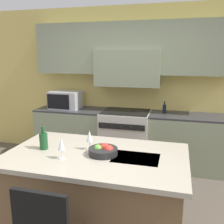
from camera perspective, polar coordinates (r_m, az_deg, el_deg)
The scene contains 10 objects.
back_cabinetry at distance 4.43m, azimuth 4.01°, elevation 9.20°, with size 10.00×0.46×2.70m.
back_counter at distance 4.40m, azimuth 3.16°, elevation -5.79°, with size 3.24×0.62×0.92m.
range_stove at distance 4.38m, azimuth 3.10°, elevation -5.79°, with size 0.82×0.70×0.93m.
microwave at distance 4.60m, azimuth -10.55°, elevation 2.75°, with size 0.53×0.42×0.32m.
kitchen_island at distance 2.72m, azimuth -3.58°, elevation -18.29°, with size 1.79×1.07×0.91m.
wine_bottle at distance 2.69m, azimuth -15.37°, elevation -6.30°, with size 0.08×0.08×0.24m.
wine_glass_near at distance 2.39m, azimuth -11.49°, elevation -7.34°, with size 0.07×0.07×0.20m.
wine_glass_far at distance 2.58m, azimuth -5.16°, elevation -5.64°, with size 0.07×0.07×0.20m.
fruit_bowl at distance 2.48m, azimuth -1.96°, elevation -8.80°, with size 0.29×0.29×0.10m.
oil_bottle_on_counter at distance 4.25m, azimuth 11.89°, elevation 0.75°, with size 0.06×0.06×0.20m.
Camera 1 is at (0.84, -2.27, 1.85)m, focal length 40.00 mm.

